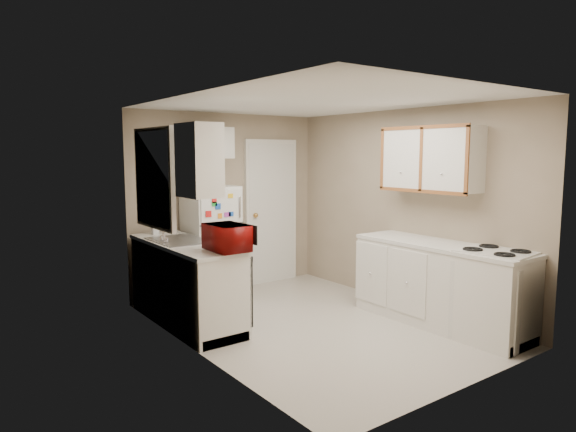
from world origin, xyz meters
TOP-DOWN VIEW (x-y plane):
  - floor at (0.00, 0.00)m, footprint 3.80×3.80m
  - ceiling at (0.00, 0.00)m, footprint 3.80×3.80m
  - wall_left at (-1.40, 0.00)m, footprint 3.80×3.80m
  - wall_right at (1.40, 0.00)m, footprint 3.80×3.80m
  - wall_back at (0.00, 1.90)m, footprint 2.80×2.80m
  - wall_front at (0.00, -1.90)m, footprint 2.80×2.80m
  - left_counter at (-1.10, 0.90)m, footprint 0.60×1.80m
  - dishwasher at (-0.81, 0.30)m, footprint 0.03×0.58m
  - sink at (-1.10, 1.05)m, footprint 0.54×0.74m
  - microwave at (-0.97, 0.20)m, footprint 0.48×0.27m
  - soap_bottle at (-1.15, 1.64)m, footprint 0.08×0.08m
  - window_blinds at (-1.36, 1.05)m, footprint 0.10×0.98m
  - upper_cabinet_left at (-1.25, 0.22)m, footprint 0.30×0.45m
  - refrigerator at (-0.43, 1.57)m, footprint 0.61×0.59m
  - cabinet_over_fridge at (-0.40, 1.75)m, footprint 0.70×0.30m
  - interior_door at (0.70, 1.86)m, footprint 0.86×0.06m
  - right_counter at (1.10, -0.80)m, footprint 0.60×2.00m
  - stove at (1.12, -1.43)m, footprint 0.63×0.74m
  - upper_cabinet_right at (1.25, -0.50)m, footprint 0.30×1.20m

SIDE VIEW (x-z plane):
  - floor at x=0.00m, z-range 0.00..0.00m
  - stove at x=1.12m, z-range 0.00..0.82m
  - left_counter at x=-1.10m, z-range 0.00..0.90m
  - right_counter at x=1.10m, z-range 0.00..0.90m
  - dishwasher at x=-0.81m, z-range 0.13..0.85m
  - refrigerator at x=-0.43m, z-range 0.00..1.46m
  - sink at x=-1.10m, z-range 0.78..0.94m
  - soap_bottle at x=-1.15m, z-range 0.91..1.09m
  - interior_door at x=0.70m, z-range -0.02..2.06m
  - microwave at x=-0.97m, z-range 0.89..1.21m
  - wall_left at x=-1.40m, z-range 1.20..1.20m
  - wall_right at x=1.40m, z-range 1.20..1.20m
  - wall_back at x=0.00m, z-range 1.20..1.20m
  - wall_front at x=0.00m, z-range 1.20..1.20m
  - window_blinds at x=-1.36m, z-range 1.06..2.14m
  - upper_cabinet_left at x=-1.25m, z-range 1.45..2.15m
  - upper_cabinet_right at x=1.25m, z-range 1.45..2.15m
  - cabinet_over_fridge at x=-0.40m, z-range 1.80..2.20m
  - ceiling at x=0.00m, z-range 2.40..2.40m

